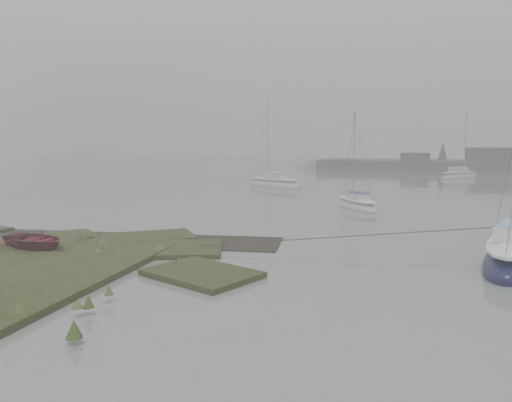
# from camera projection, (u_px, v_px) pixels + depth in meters

# --- Properties ---
(ground) EXTENTS (160.00, 160.00, 0.00)m
(ground) POSITION_uv_depth(u_px,v_px,m) (317.00, 188.00, 45.73)
(ground) COLOR slate
(ground) RESTS_ON ground
(sailboat_white) EXTENTS (3.76, 5.00, 6.84)m
(sailboat_white) POSITION_uv_depth(u_px,v_px,m) (357.00, 205.00, 32.46)
(sailboat_white) COLOR silver
(sailboat_white) RESTS_ON ground
(sailboat_far_a) EXTENTS (6.49, 5.02, 8.92)m
(sailboat_far_a) POSITION_uv_depth(u_px,v_px,m) (274.00, 184.00, 47.23)
(sailboat_far_a) COLOR silver
(sailboat_far_a) RESTS_ON ground
(sailboat_far_b) EXTENTS (5.43, 5.72, 8.38)m
(sailboat_far_b) POSITION_uv_depth(u_px,v_px,m) (459.00, 176.00, 57.38)
(sailboat_far_b) COLOR silver
(sailboat_far_b) RESTS_ON ground
(sailboat_far_c) EXTENTS (4.86, 1.78, 6.78)m
(sailboat_far_c) POSITION_uv_depth(u_px,v_px,m) (310.00, 166.00, 78.56)
(sailboat_far_c) COLOR #ABB0B5
(sailboat_far_c) RESTS_ON ground
(dinghy) EXTENTS (3.45, 2.85, 0.62)m
(dinghy) POSITION_uv_depth(u_px,v_px,m) (34.00, 240.00, 19.66)
(dinghy) COLOR maroon
(dinghy) RESTS_ON marsh_bank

